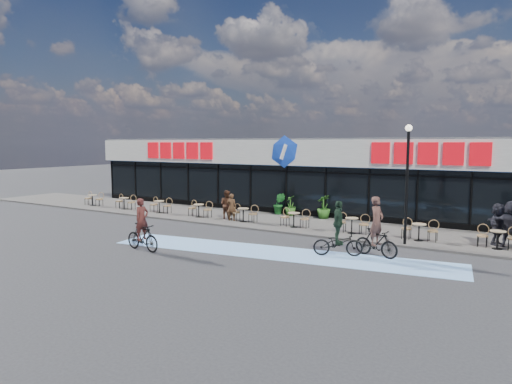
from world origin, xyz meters
TOP-DOWN VIEW (x-y plane):
  - ground at (0.00, 0.00)m, footprint 120.00×120.00m
  - sidewalk at (0.00, 4.50)m, footprint 44.00×5.00m
  - bike_lane at (4.00, -1.50)m, footprint 14.17×4.13m
  - building at (-0.00, 9.93)m, footprint 30.60×6.57m
  - lamp_post at (8.04, 2.30)m, footprint 0.28×0.28m
  - bistro_set_0 at (-12.78, 3.42)m, footprint 1.54×0.62m
  - bistro_set_1 at (-9.76, 3.42)m, footprint 1.54×0.62m
  - bistro_set_2 at (-6.74, 3.42)m, footprint 1.54×0.62m
  - bistro_set_3 at (-3.71, 3.42)m, footprint 1.54×0.62m
  - bistro_set_4 at (-0.69, 3.42)m, footprint 1.54×0.62m
  - bistro_set_5 at (2.34, 3.42)m, footprint 1.54×0.62m
  - bistro_set_6 at (5.36, 3.42)m, footprint 1.54×0.62m
  - bistro_set_7 at (8.38, 3.42)m, footprint 1.54×0.62m
  - bistro_set_8 at (11.41, 3.42)m, footprint 1.54×0.62m
  - potted_plant_left at (0.46, 6.62)m, footprint 0.83×0.83m
  - potted_plant_mid at (-0.26, 6.59)m, footprint 0.85×0.76m
  - potted_plant_right at (2.56, 6.59)m, footprint 0.93×0.93m
  - patron_left at (-1.44, 3.33)m, footprint 0.61×0.48m
  - patron_right at (-2.02, 3.68)m, footprint 0.80×0.64m
  - pedestrian_b at (11.35, 4.20)m, footprint 1.07×1.70m
  - pedestrian_c at (11.82, 3.90)m, footprint 1.80×0.64m
  - cyclist_a at (6.22, -0.67)m, footprint 1.99×1.37m
  - cyclist_b at (7.52, -0.05)m, footprint 1.85×0.88m
  - cyclist_c at (-0.79, -3.97)m, footprint 1.90×0.73m

SIDE VIEW (x-z plane):
  - ground at x=0.00m, z-range 0.00..0.00m
  - bike_lane at x=4.00m, z-range 0.00..0.01m
  - sidewalk at x=0.00m, z-range 0.00..0.10m
  - bistro_set_0 at x=-12.78m, z-range 0.11..1.01m
  - bistro_set_1 at x=-9.76m, z-range 0.11..1.01m
  - bistro_set_2 at x=-6.74m, z-range 0.11..1.01m
  - bistro_set_3 at x=-3.71m, z-range 0.11..1.01m
  - bistro_set_4 at x=-0.69m, z-range 0.11..1.01m
  - bistro_set_5 at x=2.34m, z-range 0.11..1.01m
  - bistro_set_6 at x=5.36m, z-range 0.11..1.01m
  - bistro_set_7 at x=8.38m, z-range 0.11..1.01m
  - bistro_set_8 at x=11.41m, z-range 0.11..1.01m
  - potted_plant_left at x=0.46m, z-range 0.10..1.27m
  - potted_plant_mid at x=-0.26m, z-range 0.10..1.37m
  - cyclist_c at x=-0.79m, z-range -0.30..1.82m
  - potted_plant_right at x=2.56m, z-range 0.10..1.43m
  - cyclist_a at x=6.22m, z-range -0.29..1.85m
  - patron_left at x=-1.44m, z-range 0.10..1.59m
  - cyclist_b at x=7.52m, z-range -0.31..2.00m
  - patron_right at x=-2.02m, z-range 0.10..1.70m
  - pedestrian_b at x=11.35m, z-range 0.10..1.85m
  - pedestrian_c at x=11.82m, z-range 0.10..2.01m
  - building at x=0.00m, z-range -0.04..4.71m
  - lamp_post at x=8.04m, z-range 0.58..5.54m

